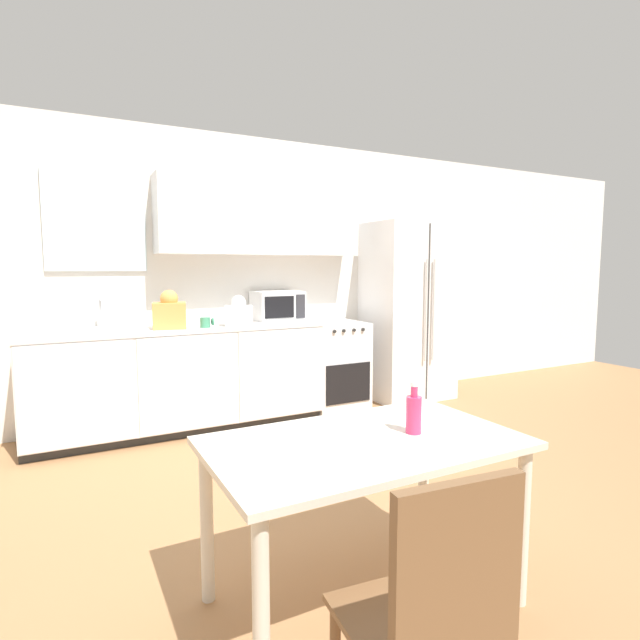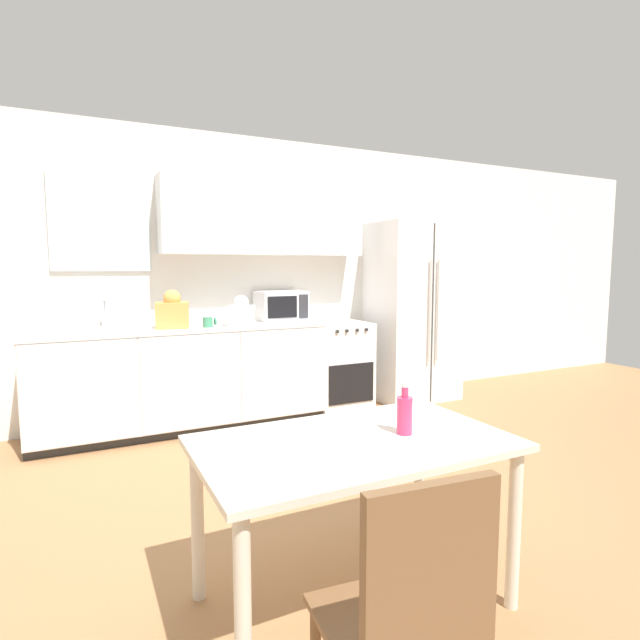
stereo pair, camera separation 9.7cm
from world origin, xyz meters
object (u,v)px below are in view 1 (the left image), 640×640
at_px(refrigerator, 408,311).
at_px(coffee_mug, 206,322).
at_px(drink_bottle, 414,413).
at_px(dining_chair_near, 436,612).
at_px(oven_range, 333,365).
at_px(dining_table, 364,462).
at_px(microwave, 278,306).

relative_size(refrigerator, coffee_mug, 16.09).
bearing_deg(coffee_mug, drink_bottle, -85.12).
height_order(refrigerator, dining_chair_near, refrigerator).
distance_m(dining_chair_near, drink_bottle, 0.93).
distance_m(oven_range, coffee_mug, 1.46).
bearing_deg(dining_chair_near, coffee_mug, 90.73).
distance_m(oven_range, dining_table, 3.04).
xyz_separation_m(refrigerator, microwave, (-1.50, 0.12, 0.11)).
bearing_deg(oven_range, drink_bottle, -112.48).
bearing_deg(dining_chair_near, refrigerator, 58.93).
bearing_deg(oven_range, refrigerator, -1.72).
relative_size(oven_range, dining_chair_near, 0.95).
height_order(oven_range, refrigerator, refrigerator).
bearing_deg(dining_table, dining_chair_near, -109.26).
bearing_deg(oven_range, microwave, 170.35).
xyz_separation_m(refrigerator, coffee_mug, (-2.28, -0.14, 0.01)).
bearing_deg(drink_bottle, coffee_mug, 94.88).
xyz_separation_m(oven_range, coffee_mug, (-1.35, -0.17, 0.53)).
xyz_separation_m(oven_range, dining_chair_near, (-1.63, -3.47, 0.10)).
distance_m(refrigerator, dining_table, 3.54).
bearing_deg(refrigerator, oven_range, 178.28).
bearing_deg(dining_table, coffee_mug, 89.71).
bearing_deg(microwave, refrigerator, -4.77).
distance_m(coffee_mug, dining_chair_near, 3.34).
distance_m(refrigerator, coffee_mug, 2.28).
height_order(oven_range, microwave, microwave).
relative_size(oven_range, coffee_mug, 7.40).
relative_size(coffee_mug, drink_bottle, 0.53).
xyz_separation_m(oven_range, refrigerator, (0.93, -0.03, 0.52)).
bearing_deg(coffee_mug, oven_range, 7.20).
distance_m(oven_range, refrigerator, 1.06).
relative_size(refrigerator, dining_table, 1.47).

